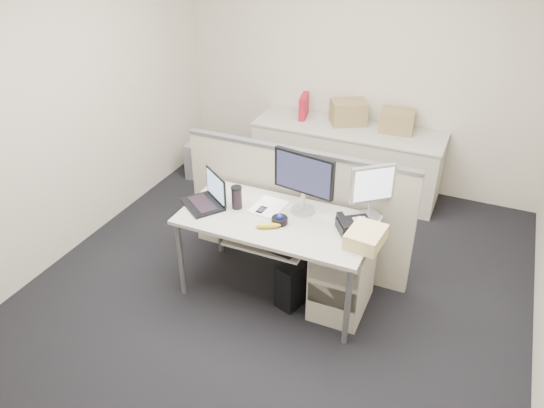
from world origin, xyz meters
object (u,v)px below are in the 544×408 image
at_px(desk, 276,225).
at_px(desk_phone, 354,226).
at_px(laptop, 201,192).
at_px(monitor_main, 304,183).

height_order(desk, desk_phone, desk_phone).
relative_size(desk, laptop, 4.36).
xyz_separation_m(desk, monitor_main, (0.15, 0.18, 0.32)).
distance_m(monitor_main, desk_phone, 0.51).
bearing_deg(laptop, desk_phone, 42.64).
relative_size(desk, desk_phone, 6.18).
relative_size(monitor_main, laptop, 1.47).
distance_m(desk, monitor_main, 0.40).
xyz_separation_m(monitor_main, laptop, (-0.77, -0.24, -0.12)).
height_order(laptop, desk_phone, laptop).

